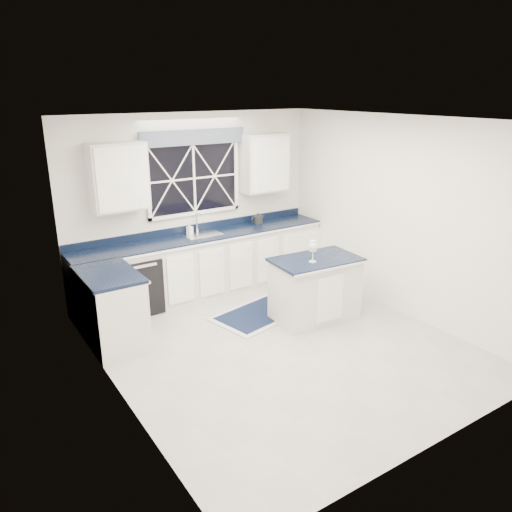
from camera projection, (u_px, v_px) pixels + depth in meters
ground at (279, 344)px, 6.20m from camera, size 4.50×4.50×0.00m
back_wall at (194, 204)px, 7.54m from camera, size 4.00×0.10×2.70m
base_cabinets at (190, 273)px, 7.29m from camera, size 3.99×1.60×0.90m
countertop at (204, 236)px, 7.44m from camera, size 3.98×0.64×0.04m
dishwasher at (136, 283)px, 7.04m from camera, size 0.60×0.58×0.82m
window at (194, 173)px, 7.35m from camera, size 1.65×0.09×1.26m
upper_cabinets at (197, 169)px, 7.23m from camera, size 3.10×0.34×0.90m
faucet at (197, 222)px, 7.54m from camera, size 0.05×0.20×0.30m
island at (315, 288)px, 6.77m from camera, size 1.21×0.78×0.87m
rug at (261, 313)px, 7.02m from camera, size 1.48×1.08×0.02m
kettle at (258, 218)px, 8.05m from camera, size 0.25×0.15×0.17m
wine_glass at (313, 247)px, 6.44m from camera, size 0.12×0.12×0.29m
soap_bottle at (190, 229)px, 7.46m from camera, size 0.09×0.09×0.17m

